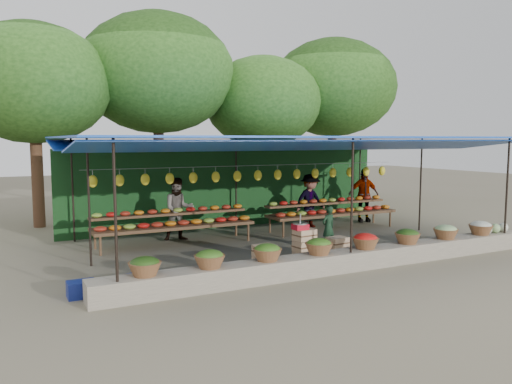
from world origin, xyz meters
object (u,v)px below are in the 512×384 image
blue_crate_back (132,282)px  crate_counter (303,250)px  blue_crate_front (82,289)px  weighing_scale (300,226)px  vendor_seated (328,227)px

blue_crate_back → crate_counter: bearing=-19.1°
blue_crate_front → blue_crate_back: blue_crate_front is taller
weighing_scale → vendor_seated: bearing=34.8°
crate_counter → vendor_seated: vendor_seated is taller
vendor_seated → crate_counter: bearing=26.6°
crate_counter → weighing_scale: weighing_scale is taller
crate_counter → blue_crate_back: bearing=-176.7°
blue_crate_front → blue_crate_back: 0.91m
blue_crate_front → weighing_scale: bearing=2.4°
weighing_scale → vendor_seated: size_ratio=0.33×
weighing_scale → blue_crate_back: (-3.76, -0.22, -0.72)m
crate_counter → blue_crate_back: crate_counter is taller
weighing_scale → blue_crate_front: (-4.66, -0.30, -0.71)m
weighing_scale → blue_crate_back: size_ratio=0.80×
crate_counter → weighing_scale: (-0.09, 0.00, 0.54)m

